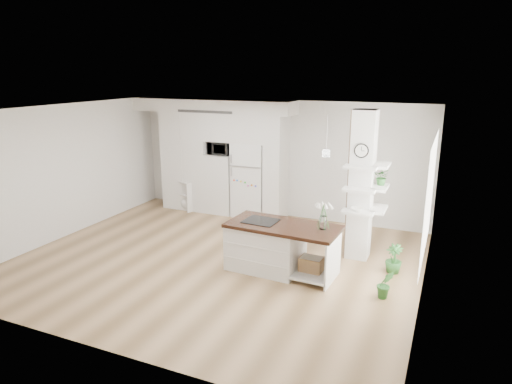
# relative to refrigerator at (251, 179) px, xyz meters

# --- Properties ---
(floor) EXTENTS (7.00, 6.00, 0.01)m
(floor) POSITION_rel_refrigerator_xyz_m (0.53, -2.68, -0.88)
(floor) COLOR tan
(floor) RESTS_ON ground
(room) EXTENTS (7.04, 6.04, 2.72)m
(room) POSITION_rel_refrigerator_xyz_m (0.53, -2.68, 0.98)
(room) COLOR white
(room) RESTS_ON ground
(cabinet_wall) EXTENTS (4.00, 0.71, 2.70)m
(cabinet_wall) POSITION_rel_refrigerator_xyz_m (-0.92, -0.01, 0.63)
(cabinet_wall) COLOR white
(cabinet_wall) RESTS_ON floor
(refrigerator) EXTENTS (0.78, 0.69, 1.75)m
(refrigerator) POSITION_rel_refrigerator_xyz_m (0.00, 0.00, 0.00)
(refrigerator) COLOR white
(refrigerator) RESTS_ON floor
(column) EXTENTS (0.69, 0.90, 2.70)m
(column) POSITION_rel_refrigerator_xyz_m (2.90, -1.55, 0.48)
(column) COLOR silver
(column) RESTS_ON floor
(window) EXTENTS (0.00, 2.40, 2.40)m
(window) POSITION_rel_refrigerator_xyz_m (4.00, -2.38, 0.62)
(window) COLOR white
(window) RESTS_ON room
(pendant_light) EXTENTS (0.12, 0.12, 0.10)m
(pendant_light) POSITION_rel_refrigerator_xyz_m (2.23, -2.53, 1.24)
(pendant_light) COLOR white
(pendant_light) RESTS_ON room
(kitchen_island) EXTENTS (1.93, 0.99, 1.42)m
(kitchen_island) POSITION_rel_refrigerator_xyz_m (1.57, -2.64, -0.43)
(kitchen_island) COLOR white
(kitchen_island) RESTS_ON floor
(bookshelf) EXTENTS (0.71, 0.56, 0.73)m
(bookshelf) POSITION_rel_refrigerator_xyz_m (-1.67, -0.19, -0.56)
(bookshelf) COLOR white
(bookshelf) RESTS_ON floor
(floor_plant_a) EXTENTS (0.31, 0.28, 0.45)m
(floor_plant_a) POSITION_rel_refrigerator_xyz_m (3.52, -2.93, -0.65)
(floor_plant_a) COLOR #296227
(floor_plant_a) RESTS_ON floor
(floor_plant_b) EXTENTS (0.36, 0.36, 0.50)m
(floor_plant_b) POSITION_rel_refrigerator_xyz_m (3.52, -1.94, -0.62)
(floor_plant_b) COLOR #296227
(floor_plant_b) RESTS_ON floor
(microwave) EXTENTS (0.54, 0.37, 0.30)m
(microwave) POSITION_rel_refrigerator_xyz_m (-0.75, -0.06, 0.69)
(microwave) COLOR #2D2D2D
(microwave) RESTS_ON cabinet_wall
(shelf_plant) EXTENTS (0.27, 0.23, 0.30)m
(shelf_plant) POSITION_rel_refrigerator_xyz_m (3.15, -1.38, 0.65)
(shelf_plant) COLOR #296227
(shelf_plant) RESTS_ON column
(decor_bowl) EXTENTS (0.22, 0.22, 0.05)m
(decor_bowl) POSITION_rel_refrigerator_xyz_m (2.82, -1.78, 0.13)
(decor_bowl) COLOR white
(decor_bowl) RESTS_ON column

